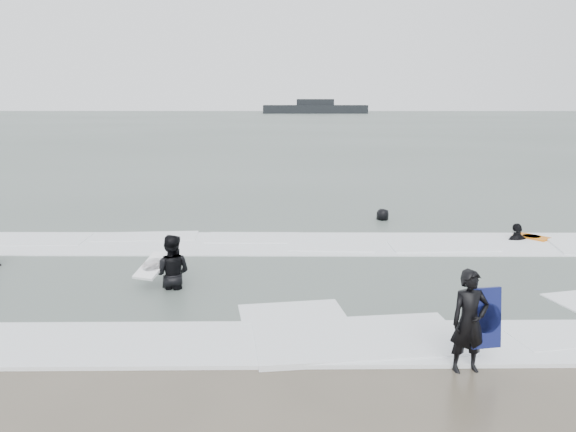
{
  "coord_description": "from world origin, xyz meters",
  "views": [
    {
      "loc": [
        0.07,
        -9.66,
        4.22
      ],
      "look_at": [
        0.0,
        5.0,
        1.1
      ],
      "focal_mm": 35.0,
      "sensor_mm": 36.0,
      "label": 1
    }
  ],
  "objects_px": {
    "surfer_wading": "(172,289)",
    "surfer_right_far": "(383,221)",
    "surfer_centre": "(466,370)",
    "vessel_horizon": "(315,108)",
    "surfer_right_near": "(517,242)"
  },
  "relations": [
    {
      "from": "surfer_wading",
      "to": "surfer_right_far",
      "type": "relative_size",
      "value": 1.13
    },
    {
      "from": "surfer_right_far",
      "to": "surfer_centre",
      "type": "bearing_deg",
      "value": 53.15
    },
    {
      "from": "vessel_horizon",
      "to": "surfer_right_far",
      "type": "bearing_deg",
      "value": -91.37
    },
    {
      "from": "vessel_horizon",
      "to": "surfer_centre",
      "type": "bearing_deg",
      "value": -91.43
    },
    {
      "from": "surfer_centre",
      "to": "surfer_wading",
      "type": "relative_size",
      "value": 0.92
    },
    {
      "from": "surfer_right_near",
      "to": "surfer_right_far",
      "type": "distance_m",
      "value": 4.5
    },
    {
      "from": "surfer_right_far",
      "to": "vessel_horizon",
      "type": "xyz_separation_m",
      "value": [
        3.03,
        126.47,
        1.34
      ]
    },
    {
      "from": "surfer_right_near",
      "to": "surfer_centre",
      "type": "bearing_deg",
      "value": 46.28
    },
    {
      "from": "surfer_centre",
      "to": "surfer_right_near",
      "type": "distance_m",
      "value": 8.94
    },
    {
      "from": "surfer_wading",
      "to": "surfer_right_near",
      "type": "xyz_separation_m",
      "value": [
        9.38,
        4.23,
        0.0
      ]
    },
    {
      "from": "surfer_wading",
      "to": "surfer_centre",
      "type": "bearing_deg",
      "value": 148.68
    },
    {
      "from": "surfer_right_far",
      "to": "surfer_wading",
      "type": "bearing_deg",
      "value": 15.53
    },
    {
      "from": "surfer_centre",
      "to": "vessel_horizon",
      "type": "height_order",
      "value": "vessel_horizon"
    },
    {
      "from": "surfer_centre",
      "to": "surfer_wading",
      "type": "xyz_separation_m",
      "value": [
        -5.42,
        3.78,
        0.0
      ]
    },
    {
      "from": "surfer_wading",
      "to": "vessel_horizon",
      "type": "bearing_deg",
      "value": -90.21
    }
  ]
}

